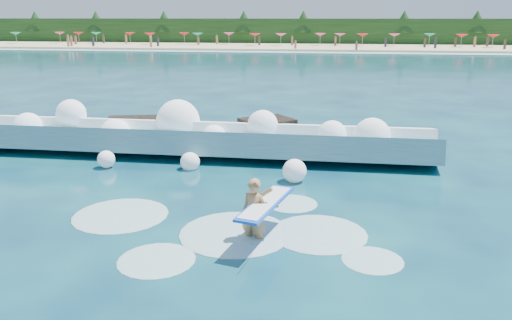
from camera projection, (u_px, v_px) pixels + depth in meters
The scene contains 11 objects.
ground at pixel (191, 220), 13.59m from camera, with size 200.00×200.00×0.00m, color #082340.
beach at pixel (311, 47), 87.67m from camera, with size 140.00×20.00×0.40m, color tan.
wet_band at pixel (308, 52), 77.26m from camera, with size 140.00×5.00×0.08m, color silver.
treeline at pixel (314, 32), 96.54m from camera, with size 140.00×4.00×5.00m, color black.
breaking_wave at pixel (197, 140), 20.04m from camera, with size 18.55×2.87×1.60m.
rock_cluster at pixel (194, 136), 21.23m from camera, with size 8.39×3.39×1.41m.
surfer_with_board at pixel (257, 213), 12.23m from camera, with size 1.27×3.03×1.89m.
wave_spray at pixel (191, 129), 19.92m from camera, with size 15.41×4.79×2.19m.
surf_foam at pixel (223, 229), 13.00m from camera, with size 8.81×5.71×0.15m.
beach_umbrellas at pixel (312, 35), 88.75m from camera, with size 112.30×6.67×0.50m.
beachgoers at pixel (327, 43), 84.41m from camera, with size 102.64×12.88×1.93m.
Camera 1 is at (3.62, -12.20, 5.33)m, focal length 35.00 mm.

